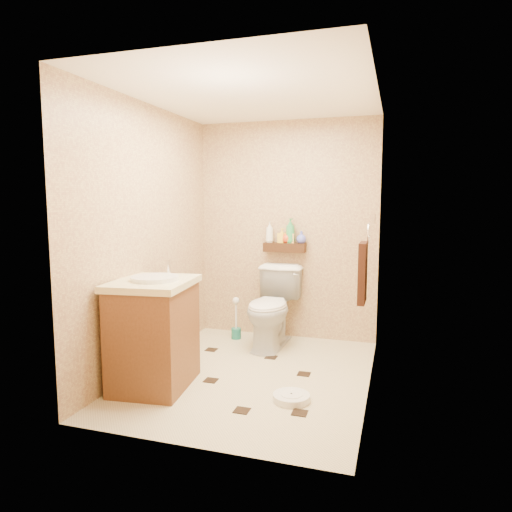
% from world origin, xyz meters
% --- Properties ---
extents(ground, '(2.50, 2.50, 0.00)m').
position_xyz_m(ground, '(0.00, 0.00, 0.00)').
color(ground, beige).
rests_on(ground, ground).
extents(wall_back, '(2.00, 0.04, 2.40)m').
position_xyz_m(wall_back, '(0.00, 1.25, 1.20)').
color(wall_back, tan).
rests_on(wall_back, ground).
extents(wall_front, '(2.00, 0.04, 2.40)m').
position_xyz_m(wall_front, '(0.00, -1.25, 1.20)').
color(wall_front, tan).
rests_on(wall_front, ground).
extents(wall_left, '(0.04, 2.50, 2.40)m').
position_xyz_m(wall_left, '(-1.00, 0.00, 1.20)').
color(wall_left, tan).
rests_on(wall_left, ground).
extents(wall_right, '(0.04, 2.50, 2.40)m').
position_xyz_m(wall_right, '(1.00, 0.00, 1.20)').
color(wall_right, tan).
rests_on(wall_right, ground).
extents(ceiling, '(2.00, 2.50, 0.02)m').
position_xyz_m(ceiling, '(0.00, 0.00, 2.40)').
color(ceiling, white).
rests_on(ceiling, wall_back).
extents(wall_shelf, '(0.46, 0.14, 0.10)m').
position_xyz_m(wall_shelf, '(0.00, 1.17, 1.02)').
color(wall_shelf, '#3D1F10').
rests_on(wall_shelf, wall_back).
extents(floor_accents, '(1.27, 1.32, 0.01)m').
position_xyz_m(floor_accents, '(0.04, -0.06, 0.00)').
color(floor_accents, black).
rests_on(floor_accents, ground).
extents(toilet, '(0.50, 0.84, 0.84)m').
position_xyz_m(toilet, '(-0.05, 0.83, 0.42)').
color(toilet, white).
rests_on(toilet, ground).
extents(vanity, '(0.68, 0.79, 1.03)m').
position_xyz_m(vanity, '(-0.70, -0.46, 0.46)').
color(vanity, brown).
rests_on(vanity, ground).
extents(bathroom_scale, '(0.38, 0.38, 0.06)m').
position_xyz_m(bathroom_scale, '(0.45, -0.41, 0.03)').
color(bathroom_scale, white).
rests_on(bathroom_scale, ground).
extents(toilet_brush, '(0.11, 0.11, 0.47)m').
position_xyz_m(toilet_brush, '(-0.50, 0.97, 0.17)').
color(toilet_brush, '#1C7063').
rests_on(toilet_brush, ground).
extents(towel_ring, '(0.12, 0.30, 0.76)m').
position_xyz_m(towel_ring, '(0.91, 0.25, 0.95)').
color(towel_ring, silver).
rests_on(towel_ring, wall_right).
extents(toilet_paper, '(0.12, 0.11, 0.12)m').
position_xyz_m(toilet_paper, '(-0.94, 0.65, 0.60)').
color(toilet_paper, white).
rests_on(toilet_paper, wall_left).
extents(bottle_a, '(0.09, 0.09, 0.23)m').
position_xyz_m(bottle_a, '(-0.17, 1.17, 1.19)').
color(bottle_a, silver).
rests_on(bottle_a, wall_shelf).
extents(bottle_b, '(0.10, 0.10, 0.16)m').
position_xyz_m(bottle_b, '(-0.03, 1.17, 1.15)').
color(bottle_b, yellow).
rests_on(bottle_b, wall_shelf).
extents(bottle_c, '(0.16, 0.16, 0.15)m').
position_xyz_m(bottle_c, '(0.03, 1.17, 1.14)').
color(bottle_c, '#DB4619').
rests_on(bottle_c, wall_shelf).
extents(bottle_d, '(0.14, 0.14, 0.27)m').
position_xyz_m(bottle_d, '(0.06, 1.17, 1.20)').
color(bottle_d, '#329753').
rests_on(bottle_d, wall_shelf).
extents(bottle_e, '(0.07, 0.07, 0.16)m').
position_xyz_m(bottle_e, '(0.07, 1.17, 1.15)').
color(bottle_e, '#FCBA54').
rests_on(bottle_e, wall_shelf).
extents(bottle_f, '(0.14, 0.14, 0.14)m').
position_xyz_m(bottle_f, '(0.19, 1.17, 1.14)').
color(bottle_f, '#565ED7').
rests_on(bottle_f, wall_shelf).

